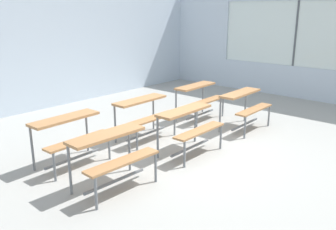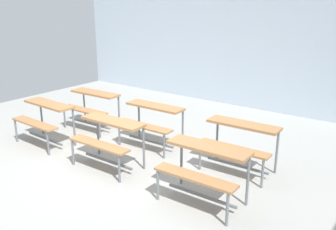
{
  "view_description": "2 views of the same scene",
  "coord_description": "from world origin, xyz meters",
  "px_view_note": "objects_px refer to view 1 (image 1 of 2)",
  "views": [
    {
      "loc": [
        -4.49,
        -3.36,
        2.31
      ],
      "look_at": [
        -0.03,
        0.58,
        0.55
      ],
      "focal_mm": 38.19,
      "sensor_mm": 36.0,
      "label": 1
    },
    {
      "loc": [
        3.78,
        -3.59,
        2.5
      ],
      "look_at": [
        0.11,
        1.38,
        0.55
      ],
      "focal_mm": 38.81,
      "sensor_mm": 36.0,
      "label": 2
    }
  ],
  "objects_px": {
    "desk_bench_r0c0": "(112,148)",
    "desk_bench_r1c2": "(199,94)",
    "desk_bench_r0c2": "(245,102)",
    "desk_bench_r1c1": "(145,109)",
    "desk_bench_r0c1": "(189,121)",
    "desk_bench_r1c0": "(70,130)"
  },
  "relations": [
    {
      "from": "desk_bench_r0c0",
      "to": "desk_bench_r1c2",
      "type": "relative_size",
      "value": 1.0
    },
    {
      "from": "desk_bench_r0c2",
      "to": "desk_bench_r1c1",
      "type": "distance_m",
      "value": 2.04
    },
    {
      "from": "desk_bench_r0c0",
      "to": "desk_bench_r0c2",
      "type": "bearing_deg",
      "value": 1.05
    },
    {
      "from": "desk_bench_r0c1",
      "to": "desk_bench_r1c2",
      "type": "relative_size",
      "value": 0.99
    },
    {
      "from": "desk_bench_r0c1",
      "to": "desk_bench_r0c2",
      "type": "xyz_separation_m",
      "value": [
        1.73,
        -0.04,
        0.0
      ]
    },
    {
      "from": "desk_bench_r0c1",
      "to": "desk_bench_r1c1",
      "type": "relative_size",
      "value": 1.0
    },
    {
      "from": "desk_bench_r0c1",
      "to": "desk_bench_r1c0",
      "type": "height_order",
      "value": "same"
    },
    {
      "from": "desk_bench_r0c0",
      "to": "desk_bench_r1c2",
      "type": "height_order",
      "value": "same"
    },
    {
      "from": "desk_bench_r1c0",
      "to": "desk_bench_r0c0",
      "type": "bearing_deg",
      "value": -95.12
    },
    {
      "from": "desk_bench_r1c2",
      "to": "desk_bench_r1c1",
      "type": "bearing_deg",
      "value": 178.98
    },
    {
      "from": "desk_bench_r0c1",
      "to": "desk_bench_r0c0",
      "type": "bearing_deg",
      "value": 179.17
    },
    {
      "from": "desk_bench_r0c0",
      "to": "desk_bench_r1c0",
      "type": "xyz_separation_m",
      "value": [
        0.06,
        1.07,
        0.0
      ]
    },
    {
      "from": "desk_bench_r0c0",
      "to": "desk_bench_r0c1",
      "type": "bearing_deg",
      "value": 1.46
    },
    {
      "from": "desk_bench_r0c0",
      "to": "desk_bench_r0c1",
      "type": "xyz_separation_m",
      "value": [
        1.62,
        -0.01,
        0.0
      ]
    },
    {
      "from": "desk_bench_r0c1",
      "to": "desk_bench_r1c1",
      "type": "bearing_deg",
      "value": 89.15
    },
    {
      "from": "desk_bench_r1c0",
      "to": "desk_bench_r1c2",
      "type": "height_order",
      "value": "same"
    },
    {
      "from": "desk_bench_r0c0",
      "to": "desk_bench_r0c2",
      "type": "distance_m",
      "value": 3.36
    },
    {
      "from": "desk_bench_r0c0",
      "to": "desk_bench_r0c2",
      "type": "xyz_separation_m",
      "value": [
        3.36,
        -0.05,
        0.0
      ]
    },
    {
      "from": "desk_bench_r1c0",
      "to": "desk_bench_r1c2",
      "type": "distance_m",
      "value": 3.26
    },
    {
      "from": "desk_bench_r0c2",
      "to": "desk_bench_r1c0",
      "type": "bearing_deg",
      "value": 160.47
    },
    {
      "from": "desk_bench_r1c1",
      "to": "desk_bench_r1c2",
      "type": "bearing_deg",
      "value": -0.27
    },
    {
      "from": "desk_bench_r1c2",
      "to": "desk_bench_r1c0",
      "type": "bearing_deg",
      "value": 178.28
    }
  ]
}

